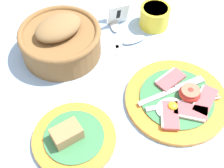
# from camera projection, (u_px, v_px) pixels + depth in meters

# --- Properties ---
(ground_plane) EXTENTS (3.00, 3.00, 0.00)m
(ground_plane) POSITION_uv_depth(u_px,v_px,m) (139.00, 123.00, 0.73)
(ground_plane) COLOR #93B2DB
(breakfast_plate) EXTENTS (0.25, 0.25, 0.04)m
(breakfast_plate) POSITION_uv_depth(u_px,v_px,m) (178.00, 99.00, 0.76)
(breakfast_plate) COLOR orange
(breakfast_plate) RESTS_ON ground_plane
(bread_plate) EXTENTS (0.19, 0.19, 0.05)m
(bread_plate) POSITION_uv_depth(u_px,v_px,m) (73.00, 137.00, 0.69)
(bread_plate) COLOR orange
(bread_plate) RESTS_ON ground_plane
(sugar_cup) EXTENTS (0.09, 0.09, 0.06)m
(sugar_cup) POSITION_uv_depth(u_px,v_px,m) (155.00, 16.00, 0.91)
(sugar_cup) COLOR yellow
(sugar_cup) RESTS_ON ground_plane
(bread_basket) EXTENTS (0.22, 0.22, 0.11)m
(bread_basket) POSITION_uv_depth(u_px,v_px,m) (60.00, 40.00, 0.83)
(bread_basket) COLOR brown
(bread_basket) RESTS_ON ground_plane
(number_card) EXTENTS (0.06, 0.05, 0.07)m
(number_card) POSITION_uv_depth(u_px,v_px,m) (117.00, 12.00, 0.92)
(number_card) COLOR white
(number_card) RESTS_ON ground_plane
(teaspoon_by_saucer) EXTENTS (0.07, 0.19, 0.01)m
(teaspoon_by_saucer) POSITION_uv_depth(u_px,v_px,m) (115.00, 31.00, 0.92)
(teaspoon_by_saucer) COLOR silver
(teaspoon_by_saucer) RESTS_ON ground_plane
(teaspoon_near_cup) EXTENTS (0.19, 0.03, 0.01)m
(teaspoon_near_cup) POSITION_uv_depth(u_px,v_px,m) (126.00, 43.00, 0.89)
(teaspoon_near_cup) COLOR silver
(teaspoon_near_cup) RESTS_ON ground_plane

